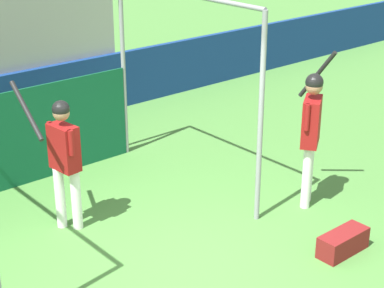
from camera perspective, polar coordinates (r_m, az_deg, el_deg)
The scene contains 5 objects.
ground_plane at distance 7.69m, azimuth -0.02°, elevation -11.13°, with size 60.00×60.00×0.00m, color #477F38.
batting_cage at distance 9.21m, azimuth -13.68°, elevation 2.43°, with size 3.73×3.12×2.85m.
player_batter at distance 8.25m, azimuth -11.37°, elevation -0.79°, with size 0.55×0.87×1.95m.
player_waiting at distance 8.82m, azimuth 10.54°, elevation 1.62°, with size 0.66×0.70×2.16m.
equipment_bag at distance 8.15m, azimuth 13.27°, elevation -8.52°, with size 0.70×0.28×0.28m.
Camera 1 is at (-4.16, -4.89, 4.23)m, focal length 60.00 mm.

